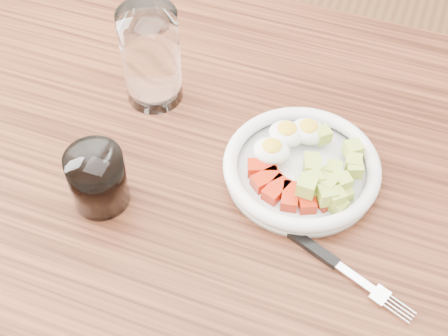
{
  "coord_description": "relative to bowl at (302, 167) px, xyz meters",
  "views": [
    {
      "loc": [
        0.18,
        -0.5,
        1.47
      ],
      "look_at": [
        -0.01,
        0.01,
        0.8
      ],
      "focal_mm": 50.0,
      "sensor_mm": 36.0,
      "label": 1
    }
  ],
  "objects": [
    {
      "name": "coffee_glass",
      "position": [
        -0.25,
        -0.14,
        0.02
      ],
      "size": [
        0.08,
        0.08,
        0.09
      ],
      "color": "white",
      "rests_on": "dining_table"
    },
    {
      "name": "water_glass",
      "position": [
        -0.26,
        0.08,
        0.06
      ],
      "size": [
        0.09,
        0.09,
        0.16
      ],
      "primitive_type": "cylinder",
      "color": "white",
      "rests_on": "dining_table"
    },
    {
      "name": "dining_table",
      "position": [
        -0.09,
        -0.06,
        -0.12
      ],
      "size": [
        1.5,
        0.9,
        0.77
      ],
      "color": "brown",
      "rests_on": "ground"
    },
    {
      "name": "fork",
      "position": [
        0.06,
        -0.12,
        -0.02
      ],
      "size": [
        0.21,
        0.09,
        0.01
      ],
      "color": "black",
      "rests_on": "dining_table"
    },
    {
      "name": "bowl",
      "position": [
        0.0,
        0.0,
        0.0
      ],
      "size": [
        0.22,
        0.22,
        0.06
      ],
      "color": "white",
      "rests_on": "dining_table"
    }
  ]
}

